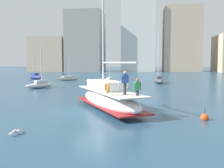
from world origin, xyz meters
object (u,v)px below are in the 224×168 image
Objects in this scene: mooring_buoy at (205,118)px; main_sailboat at (108,98)px; moored_cutter_right at (159,80)px; moored_sloop_near at (35,76)px; moored_ketch_distant at (110,81)px; moored_sloop_far at (68,78)px; seagull at (16,131)px; moored_cutter_left at (40,85)px.

main_sailboat is at bearing 156.09° from mooring_buoy.
moored_sloop_near is at bearing 164.07° from moored_cutter_right.
mooring_buoy is at bearing -70.35° from moored_ketch_distant.
moored_sloop_far is at bearing 119.75° from mooring_buoy.
seagull is at bearing -156.00° from mooring_buoy.
moored_ketch_distant is at bearing -165.55° from moored_cutter_right.
seagull is (8.25, -22.35, -0.33)m from moored_cutter_left.
main_sailboat reaches higher than moored_cutter_left.
moored_ketch_distant is at bearing -35.46° from moored_sloop_far.
moored_sloop_far reaches higher than mooring_buoy.
moored_sloop_far is (-12.65, 30.69, -0.43)m from main_sailboat.
moored_sloop_far is at bearing 165.15° from moored_cutter_right.
moored_sloop_near reaches higher than seagull.
moored_cutter_right is 1.73× the size of moored_ketch_distant.
moored_sloop_near is (-20.79, 33.37, -0.31)m from main_sailboat.
mooring_buoy is (10.20, 4.54, -0.01)m from seagull.
moored_cutter_right is (17.16, 11.02, 0.10)m from moored_cutter_left.
moored_cutter_right is 8.67× the size of seagull.
seagull is (17.13, -40.81, -0.42)m from moored_sloop_near.
main_sailboat reaches higher than moored_cutter_right.
moored_ketch_distant is (8.91, 8.90, -0.05)m from moored_cutter_left.
moored_sloop_near is 44.26m from seagull.
mooring_buoy is at bearing -53.00° from moored_sloop_near.
moored_sloop_far is 15.79m from moored_cutter_left.
moored_sloop_near reaches higher than mooring_buoy.
main_sailboat is 24.00m from moored_ketch_distant.
main_sailboat reaches higher than mooring_buoy.
moored_sloop_near is at bearing 161.73° from moored_sloop_far.
main_sailboat is 1.62× the size of moored_sloop_near.
moored_sloop_near is at bearing 115.70° from moored_cutter_left.
moored_cutter_left is 23.83m from seagull.
mooring_buoy is (6.54, -2.90, -0.75)m from main_sailboat.
moored_sloop_near is 1.38× the size of moored_ketch_distant.
main_sailboat is 19.08m from moored_cutter_left.
main_sailboat is 7.20m from mooring_buoy.
moored_cutter_right is at bearing 14.45° from moored_ketch_distant.
moored_cutter_left is at bearing 110.26° from seagull.
moored_ketch_distant reaches higher than seagull.
moored_cutter_right is (5.26, 25.94, -0.31)m from main_sailboat.
main_sailboat is at bearing 63.84° from seagull.
moored_cutter_right is at bearing -15.93° from moored_sloop_near.
moored_cutter_right reaches higher than moored_ketch_distant.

